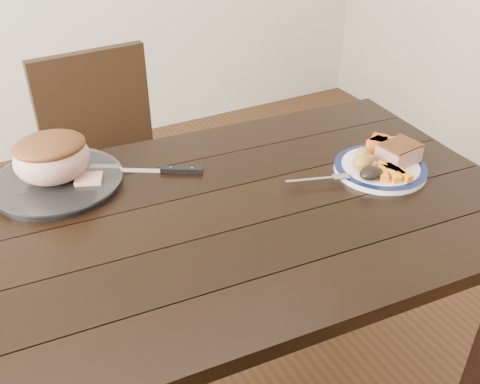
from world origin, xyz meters
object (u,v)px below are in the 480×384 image
dinner_plate (380,169)px  pork_slice (399,154)px  fork (322,179)px  chair_far (112,166)px  roast_joint (52,159)px  serving_platter (57,182)px  dining_table (210,242)px  carving_knife (168,170)px

dinner_plate → pork_slice: (0.06, -0.00, 0.04)m
dinner_plate → fork: fork is taller
chair_far → roast_joint: 0.58m
serving_platter → fork: 0.72m
chair_far → roast_joint: (-0.25, -0.42, 0.31)m
dining_table → dinner_plate: size_ratio=6.40×
dining_table → serving_platter: bearing=134.2°
roast_joint → carving_knife: roast_joint is taller
roast_joint → pork_slice: bearing=-22.3°
roast_joint → carving_knife: size_ratio=0.70×
dinner_plate → serving_platter: size_ratio=0.75×
dining_table → carving_knife: bearing=93.4°
dinner_plate → pork_slice: pork_slice is taller
chair_far → carving_knife: 0.55m
dining_table → dinner_plate: dinner_plate is taller
serving_platter → pork_slice: size_ratio=3.21×
chair_far → fork: bearing=112.8°
roast_joint → dining_table: bearing=-45.8°
roast_joint → dinner_plate: bearing=-23.4°
chair_far → dinner_plate: (0.58, -0.78, 0.23)m
pork_slice → roast_joint: bearing=157.7°
dining_table → fork: fork is taller
dining_table → chair_far: (-0.06, 0.74, -0.13)m
dinner_plate → roast_joint: 0.90m
dinner_plate → carving_knife: 0.60m
chair_far → dinner_plate: bearing=122.4°
dinner_plate → carving_knife: size_ratio=0.91×
dinner_plate → carving_knife: (-0.53, 0.28, -0.00)m
chair_far → pork_slice: bearing=124.8°
serving_platter → carving_knife: serving_platter is taller
carving_knife → roast_joint: bearing=-163.9°
dinner_plate → roast_joint: roast_joint is taller
dining_table → pork_slice: (0.58, -0.05, 0.14)m
dinner_plate → chair_far: bearing=126.5°
chair_far → dinner_plate: 1.00m
fork → carving_knife: fork is taller
pork_slice → fork: bearing=175.2°
roast_joint → carving_knife: 0.31m
serving_platter → carving_knife: (0.29, -0.08, -0.00)m
pork_slice → roast_joint: roast_joint is taller
fork → roast_joint: bearing=170.0°
dining_table → serving_platter: 0.45m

